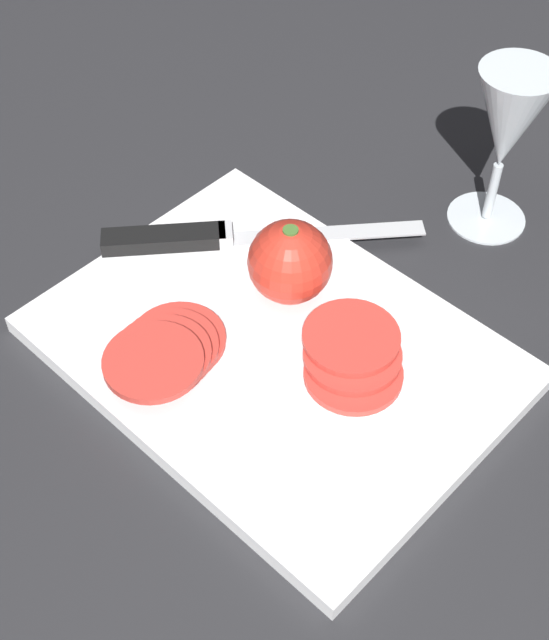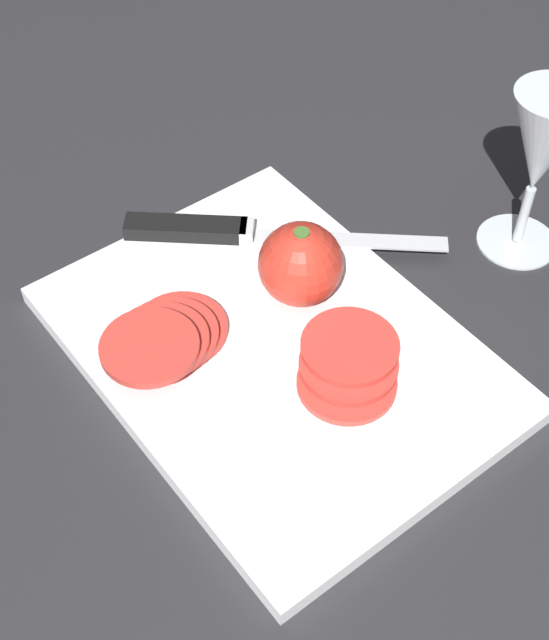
{
  "view_description": "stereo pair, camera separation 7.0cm",
  "coord_description": "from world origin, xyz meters",
  "px_view_note": "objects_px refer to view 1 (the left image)",
  "views": [
    {
      "loc": [
        -0.22,
        0.36,
        0.57
      ],
      "look_at": [
        0.1,
        0.03,
        0.05
      ],
      "focal_mm": 50.0,
      "sensor_mm": 36.0,
      "label": 1
    },
    {
      "loc": [
        -0.27,
        0.31,
        0.57
      ],
      "look_at": [
        0.1,
        0.03,
        0.05
      ],
      "focal_mm": 50.0,
      "sensor_mm": 36.0,
      "label": 2
    }
  ],
  "objects_px": {
    "knife": "(192,238)",
    "whole_tomato": "(290,262)",
    "wine_glass": "(508,126)",
    "tomato_slice_stack_near": "(352,355)",
    "tomato_slice_stack_far": "(166,350)"
  },
  "relations": [
    {
      "from": "knife",
      "to": "tomato_slice_stack_far",
      "type": "xyz_separation_m",
      "value": [
        -0.08,
        0.11,
        0.01
      ]
    },
    {
      "from": "whole_tomato",
      "to": "knife",
      "type": "height_order",
      "value": "whole_tomato"
    },
    {
      "from": "knife",
      "to": "wine_glass",
      "type": "bearing_deg",
      "value": 5.25
    },
    {
      "from": "whole_tomato",
      "to": "knife",
      "type": "xyz_separation_m",
      "value": [
        0.1,
        0.02,
        -0.03
      ]
    },
    {
      "from": "whole_tomato",
      "to": "tomato_slice_stack_near",
      "type": "height_order",
      "value": "whole_tomato"
    },
    {
      "from": "whole_tomato",
      "to": "knife",
      "type": "bearing_deg",
      "value": 9.19
    },
    {
      "from": "tomato_slice_stack_near",
      "to": "tomato_slice_stack_far",
      "type": "xyz_separation_m",
      "value": [
        0.11,
        0.1,
        0.0
      ]
    },
    {
      "from": "knife",
      "to": "tomato_slice_stack_near",
      "type": "bearing_deg",
      "value": -50.57
    },
    {
      "from": "whole_tomato",
      "to": "tomato_slice_stack_far",
      "type": "relative_size",
      "value": 0.62
    },
    {
      "from": "knife",
      "to": "tomato_slice_stack_near",
      "type": "distance_m",
      "value": 0.19
    },
    {
      "from": "knife",
      "to": "whole_tomato",
      "type": "bearing_deg",
      "value": -39.68
    },
    {
      "from": "tomato_slice_stack_near",
      "to": "whole_tomato",
      "type": "bearing_deg",
      "value": -14.22
    },
    {
      "from": "wine_glass",
      "to": "knife",
      "type": "xyz_separation_m",
      "value": [
        0.16,
        0.23,
        -0.08
      ]
    },
    {
      "from": "tomato_slice_stack_far",
      "to": "whole_tomato",
      "type": "bearing_deg",
      "value": -98.93
    },
    {
      "from": "wine_glass",
      "to": "tomato_slice_stack_far",
      "type": "distance_m",
      "value": 0.35
    }
  ]
}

